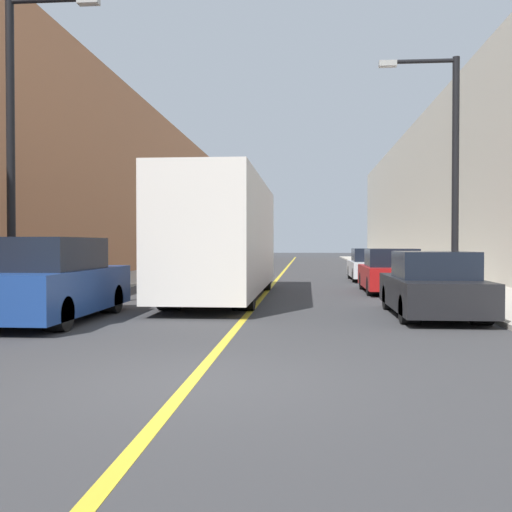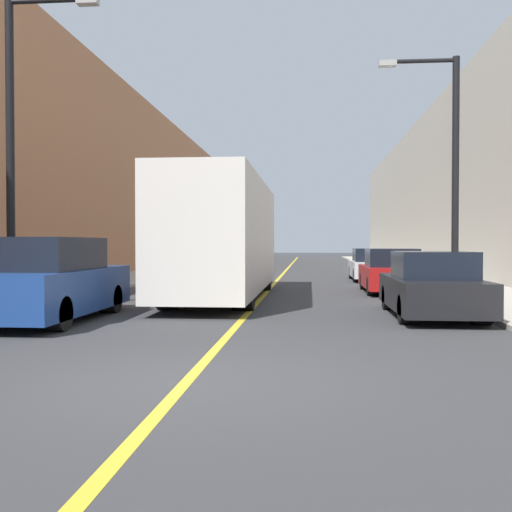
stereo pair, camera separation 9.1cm
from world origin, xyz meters
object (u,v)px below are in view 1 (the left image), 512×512
(parked_suv_left, at_px, (52,282))
(car_right_far, at_px, (371,266))
(car_right_near, at_px, (432,287))
(street_lamp_left, at_px, (18,133))
(bus, at_px, (224,237))
(car_right_mid, at_px, (390,273))
(street_lamp_right, at_px, (448,161))

(parked_suv_left, relative_size, car_right_far, 1.12)
(car_right_near, height_order, street_lamp_left, street_lamp_left)
(bus, relative_size, street_lamp_left, 1.42)
(parked_suv_left, height_order, car_right_mid, parked_suv_left)
(car_right_far, height_order, street_lamp_left, street_lamp_left)
(bus, distance_m, street_lamp_right, 6.92)
(street_lamp_right, bearing_deg, bus, 175.01)
(car_right_far, bearing_deg, street_lamp_right, -83.21)
(car_right_mid, distance_m, street_lamp_right, 4.76)
(car_right_far, bearing_deg, street_lamp_left, -125.39)
(car_right_far, bearing_deg, parked_suv_left, -119.33)
(car_right_mid, relative_size, street_lamp_left, 0.58)
(parked_suv_left, height_order, street_lamp_left, street_lamp_left)
(bus, distance_m, street_lamp_left, 6.63)
(car_right_near, bearing_deg, car_right_far, 90.02)
(bus, xyz_separation_m, car_right_mid, (5.37, 2.58, -1.21))
(bus, height_order, car_right_far, bus)
(parked_suv_left, height_order, street_lamp_right, street_lamp_right)
(bus, bearing_deg, parked_suv_left, -117.71)
(parked_suv_left, distance_m, car_right_far, 17.06)
(bus, height_order, parked_suv_left, bus)
(bus, bearing_deg, car_right_near, -37.69)
(car_right_near, distance_m, street_lamp_right, 5.05)
(street_lamp_right, bearing_deg, parked_suv_left, -151.92)
(bus, xyz_separation_m, parked_suv_left, (-2.97, -5.65, -1.05))
(parked_suv_left, distance_m, street_lamp_right, 11.25)
(bus, relative_size, parked_suv_left, 2.11)
(parked_suv_left, xyz_separation_m, car_right_near, (8.36, 1.49, -0.17))
(parked_suv_left, height_order, car_right_near, parked_suv_left)
(car_right_far, bearing_deg, car_right_near, -89.98)
(bus, bearing_deg, car_right_far, 59.71)
(car_right_near, xyz_separation_m, street_lamp_right, (1.16, 3.59, 3.36))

